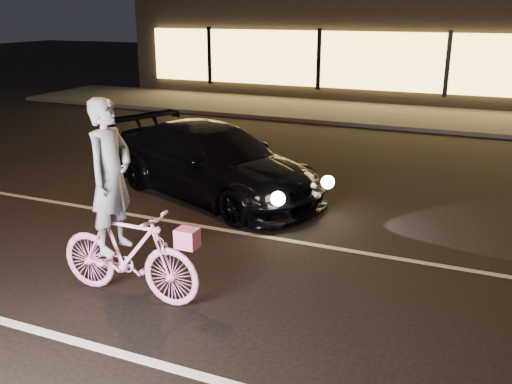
% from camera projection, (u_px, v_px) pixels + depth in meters
% --- Properties ---
extents(ground, '(90.00, 90.00, 0.00)m').
position_uv_depth(ground, '(301.00, 314.00, 6.62)').
color(ground, black).
rests_on(ground, ground).
extents(lane_stripe_far, '(60.00, 0.10, 0.01)m').
position_uv_depth(lane_stripe_far, '(346.00, 250.00, 8.36)').
color(lane_stripe_far, gray).
rests_on(lane_stripe_far, ground).
extents(sidewalk, '(30.00, 4.00, 0.12)m').
position_uv_depth(sidewalk, '(437.00, 119.00, 17.95)').
color(sidewalk, '#383533').
rests_on(sidewalk, ground).
extents(storefront, '(25.40, 8.42, 4.20)m').
position_uv_depth(storefront, '(460.00, 41.00, 22.51)').
color(storefront, black).
rests_on(storefront, ground).
extents(cyclist, '(1.94, 0.67, 2.44)m').
position_uv_depth(cyclist, '(123.00, 230.00, 6.78)').
color(cyclist, '#ED35A1').
rests_on(cyclist, ground).
extents(sedan, '(4.98, 3.43, 1.34)m').
position_uv_depth(sedan, '(214.00, 162.00, 10.57)').
color(sedan, black).
rests_on(sedan, ground).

